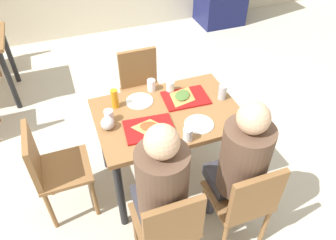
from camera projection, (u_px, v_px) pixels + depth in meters
ground_plane at (168, 177)px, 3.05m from camera, size 10.00×10.00×0.02m
main_table at (168, 123)px, 2.60m from camera, size 1.12×0.77×0.78m
chair_near_left at (168, 226)px, 2.09m from camera, size 0.40×0.40×0.87m
chair_near_right at (245, 200)px, 2.23m from camera, size 0.40×0.40×0.87m
chair_far_side at (141, 87)px, 3.24m from camera, size 0.40×0.40×0.87m
chair_left_end at (51, 167)px, 2.46m from camera, size 0.40×0.40×0.87m
person_in_red at (161, 185)px, 2.02m from camera, size 0.32×0.42×1.28m
person_in_brown_jacket at (240, 162)px, 2.17m from camera, size 0.32×0.42×1.28m
tray_red_near at (149, 129)px, 2.38m from camera, size 0.38×0.29×0.02m
tray_red_far at (186, 98)px, 2.66m from camera, size 0.37×0.28×0.02m
paper_plate_center at (140, 101)px, 2.63m from camera, size 0.22×0.22×0.01m
paper_plate_near_edge at (199, 124)px, 2.42m from camera, size 0.22×0.22×0.01m
pizza_slice_a at (149, 127)px, 2.37m from camera, size 0.23×0.20×0.02m
pizza_slice_b at (182, 96)px, 2.65m from camera, size 0.27×0.27×0.02m
plastic_cup_a at (151, 85)px, 2.72m from camera, size 0.07×0.07×0.10m
plastic_cup_b at (188, 134)px, 2.27m from camera, size 0.07×0.07×0.10m
plastic_cup_c at (109, 116)px, 2.42m from camera, size 0.07×0.07×0.10m
plastic_cup_d at (170, 87)px, 2.70m from camera, size 0.07×0.07×0.10m
soda_can at (222, 92)px, 2.63m from camera, size 0.07×0.07×0.12m
condiment_bottle at (115, 99)px, 2.53m from camera, size 0.06×0.06×0.16m
foil_bundle at (107, 123)px, 2.36m from camera, size 0.10×0.10×0.10m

